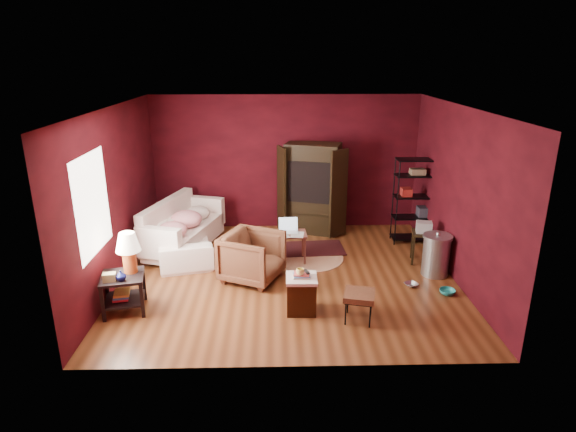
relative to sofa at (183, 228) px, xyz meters
name	(u,v)px	position (x,y,z in m)	size (l,w,h in m)	color
room	(286,196)	(1.93, -1.20, 0.95)	(5.54, 5.04, 2.84)	brown
sofa	(183,228)	(0.00, 0.00, 0.00)	(2.32, 0.68, 0.91)	white
armchair	(252,255)	(1.37, -1.31, -0.01)	(0.87, 0.81, 0.89)	black
pet_bowl_steel	(412,280)	(3.94, -1.63, -0.35)	(0.21, 0.05, 0.21)	#BABDC1
pet_bowl_turquoise	(448,287)	(4.43, -1.91, -0.33)	(0.24, 0.08, 0.24)	teal
vase	(121,276)	(-0.40, -2.44, 0.18)	(0.14, 0.15, 0.14)	#0E1046
mug	(300,271)	(2.10, -2.42, 0.21)	(0.12, 0.09, 0.12)	#F5DF77
side_table	(126,265)	(-0.39, -2.22, 0.25)	(0.69, 0.69, 1.17)	black
sofa_cushions	(181,228)	(-0.04, 0.02, -0.03)	(1.37, 2.23, 0.87)	white
hamper	(301,293)	(2.13, -2.37, -0.17)	(0.45, 0.45, 0.62)	#44230F
footstool	(359,296)	(2.92, -2.64, -0.08)	(0.50, 0.50, 0.43)	black
rug_round	(307,257)	(2.34, -0.44, -0.45)	(1.52, 1.52, 0.01)	beige
rug_oriental	(313,248)	(2.48, -0.03, -0.44)	(1.21, 0.85, 0.01)	#481316
laptop_desk	(289,236)	(1.99, -0.57, 0.03)	(0.65, 0.52, 0.78)	brown
tv_armoire	(312,187)	(2.52, 0.96, 0.52)	(1.41, 1.03, 1.87)	black
wire_shelving	(416,197)	(4.49, 0.33, 0.47)	(0.82, 0.36, 1.68)	black
small_stand	(423,232)	(4.37, -0.68, 0.12)	(0.45, 0.45, 0.76)	black
trash_can	(436,255)	(4.45, -1.20, -0.09)	(0.60, 0.60, 0.77)	#B1B5B9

